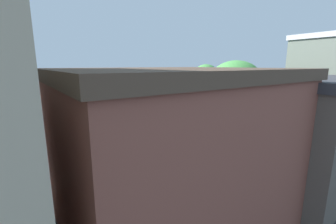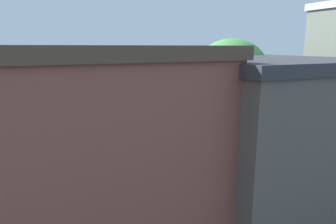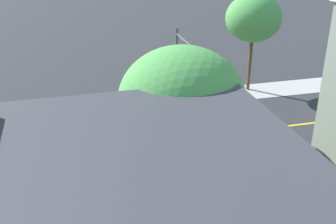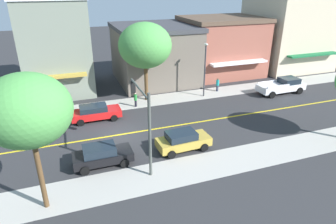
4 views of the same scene
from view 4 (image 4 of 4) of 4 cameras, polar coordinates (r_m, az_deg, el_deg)
ground_plane at (r=26.23m, az=-9.25°, el=-4.32°), size 140.00×140.00×0.00m
sidewalk_left at (r=32.37m, az=-11.62°, el=1.08°), size 3.28×126.00×0.01m
sidewalk_right at (r=20.53m, az=-5.42°, el=-12.82°), size 3.28×126.00×0.01m
road_centerline_stripe at (r=26.23m, az=-9.25°, el=-4.32°), size 0.20×126.00×0.00m
corner_shop_building at (r=37.42m, az=-20.76°, el=11.95°), size 9.61×7.59×11.02m
tan_rowhouse at (r=39.49m, az=-2.60°, el=11.16°), size 10.72×9.92×7.24m
brick_apartment_block at (r=43.27m, az=10.17°, el=12.35°), size 9.83×10.64×7.86m
pale_office_building at (r=49.50m, az=22.19°, el=14.67°), size 11.26×10.89×11.67m
street_tree_left_near at (r=32.02m, az=-4.43°, el=12.60°), size 5.63×5.63×8.48m
street_tree_left_far at (r=16.74m, az=-25.41°, el=0.24°), size 4.57×4.57×8.13m
fire_hydrant at (r=31.14m, az=-13.43°, el=0.76°), size 0.44×0.24×0.80m
parking_meter at (r=31.50m, az=-6.25°, el=2.63°), size 0.12×0.18×1.43m
traffic_light_mast at (r=20.20m, az=-4.75°, el=-0.33°), size 4.71×0.32×5.98m
street_lamp at (r=33.77m, az=7.14°, el=9.13°), size 0.70×0.36×6.09m
red_sedan_left_curb at (r=29.18m, az=-13.76°, el=-0.04°), size 2.11×4.68×1.46m
gold_sedan_right_curb at (r=23.41m, az=2.88°, el=-5.44°), size 2.12×4.28×1.54m
black_sedan_right_curb at (r=22.09m, az=-12.57°, el=-8.03°), size 2.03×4.22×1.50m
white_pickup_truck at (r=37.80m, az=21.10°, el=4.71°), size 2.29×5.81×1.80m
pedestrian_green_shirt at (r=31.55m, az=-6.25°, el=2.47°), size 0.32×0.32×1.58m
pedestrian_teal_shirt at (r=36.44m, az=9.49°, el=5.24°), size 0.36×0.36×1.63m
pedestrian_blue_shirt at (r=32.51m, az=-18.88°, el=1.98°), size 0.34×0.34×1.63m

